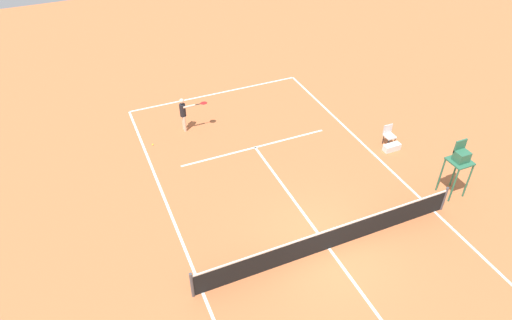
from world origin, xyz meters
The scene contains 8 objects.
ground_plane centered at (0.00, 0.00, 0.00)m, with size 60.00×60.00×0.00m, color #C66B3D.
court_lines centered at (0.00, 0.00, 0.00)m, with size 9.20×23.34×0.01m.
tennis_net centered at (0.00, 0.00, 0.50)m, with size 9.80×0.10×1.07m.
player_serving centered at (2.42, -8.97, 0.99)m, with size 1.27×0.54×1.67m.
tennis_ball centered at (4.14, -8.37, 0.03)m, with size 0.07×0.07×0.07m, color #CCE033.
umpire_chair centered at (-5.78, -0.61, 1.61)m, with size 0.80×0.80×2.41m.
courtside_chair_mid centered at (-5.52, -4.27, 0.53)m, with size 0.44×0.46×0.95m.
equipment_bag centered at (-5.43, -3.82, 0.15)m, with size 0.76×0.32×0.30m, color white.
Camera 1 is at (6.51, 8.71, 12.04)m, focal length 32.20 mm.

